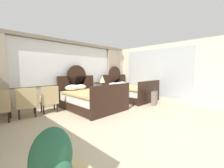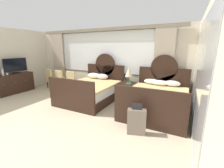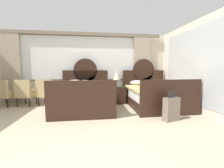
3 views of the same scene
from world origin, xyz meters
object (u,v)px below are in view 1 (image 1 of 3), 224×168
object	(u,v)px
suitcase_on_floor	(154,98)
armchair_by_window_centre	(27,102)
bed_near_mirror	(129,92)
table_lamp_on_nightstand	(102,79)
book_on_nightstand	(107,88)
armchair_by_window_left	(49,99)
backpack_on_bench	(53,160)
nightstand_between_beds	(104,94)
bed_near_window	(91,99)

from	to	relation	value
suitcase_on_floor	armchair_by_window_centre	bearing A→B (deg)	154.39
bed_near_mirror	table_lamp_on_nightstand	xyz separation A→B (m)	(-1.17, 0.69, 0.66)
book_on_nightstand	armchair_by_window_left	world-z (taller)	armchair_by_window_left
bed_near_mirror	book_on_nightstand	world-z (taller)	bed_near_mirror
book_on_nightstand	armchair_by_window_left	distance (m)	2.61
backpack_on_bench	suitcase_on_floor	distance (m)	5.23
nightstand_between_beds	suitcase_on_floor	distance (m)	2.30
armchair_by_window_left	backpack_on_bench	bearing A→B (deg)	-110.24
armchair_by_window_left	table_lamp_on_nightstand	bearing A→B (deg)	3.04
table_lamp_on_nightstand	backpack_on_bench	distance (m)	5.52
bed_near_window	armchair_by_window_left	world-z (taller)	bed_near_window
bed_near_mirror	bed_near_window	bearing A→B (deg)	-179.92
nightstand_between_beds	book_on_nightstand	world-z (taller)	book_on_nightstand
bed_near_mirror	armchair_by_window_left	size ratio (longest dim) A/B	2.40
table_lamp_on_nightstand	armchair_by_window_left	distance (m)	2.58
bed_near_window	table_lamp_on_nightstand	bearing A→B (deg)	30.41
armchair_by_window_centre	backpack_on_bench	distance (m)	3.84
backpack_on_bench	suitcase_on_floor	xyz separation A→B (m)	(4.91, 1.75, -0.43)
table_lamp_on_nightstand	bed_near_window	bearing A→B (deg)	-149.59
table_lamp_on_nightstand	book_on_nightstand	bearing A→B (deg)	-64.60
book_on_nightstand	suitcase_on_floor	xyz separation A→B (m)	(0.91, -1.96, -0.35)
bed_near_mirror	armchair_by_window_left	bearing A→B (deg)	171.42
bed_near_mirror	table_lamp_on_nightstand	size ratio (longest dim) A/B	3.81
table_lamp_on_nightstand	book_on_nightstand	distance (m)	0.44
table_lamp_on_nightstand	backpack_on_bench	world-z (taller)	table_lamp_on_nightstand
nightstand_between_beds	suitcase_on_floor	xyz separation A→B (m)	(1.00, -2.07, -0.02)
nightstand_between_beds	armchair_by_window_left	xyz separation A→B (m)	(-2.51, -0.06, 0.16)
bed_near_window	suitcase_on_floor	xyz separation A→B (m)	(2.18, -1.45, -0.08)
armchair_by_window_left	armchair_by_window_centre	world-z (taller)	same
nightstand_between_beds	table_lamp_on_nightstand	distance (m)	0.72
bed_near_mirror	suitcase_on_floor	distance (m)	1.47
bed_near_mirror	table_lamp_on_nightstand	world-z (taller)	bed_near_mirror
armchair_by_window_left	nightstand_between_beds	bearing A→B (deg)	1.40
nightstand_between_beds	armchair_by_window_centre	bearing A→B (deg)	-178.90
nightstand_between_beds	table_lamp_on_nightstand	xyz separation A→B (m)	(0.00, 0.07, 0.71)
table_lamp_on_nightstand	backpack_on_bench	bearing A→B (deg)	-135.05
book_on_nightstand	armchair_by_window_centre	xyz separation A→B (m)	(-3.29, 0.06, -0.17)
armchair_by_window_left	bed_near_window	bearing A→B (deg)	-22.68
armchair_by_window_left	armchair_by_window_centre	size ratio (longest dim) A/B	1.00
armchair_by_window_centre	nightstand_between_beds	bearing A→B (deg)	1.10
nightstand_between_beds	table_lamp_on_nightstand	size ratio (longest dim) A/B	1.09
suitcase_on_floor	book_on_nightstand	bearing A→B (deg)	114.97
nightstand_between_beds	backpack_on_bench	size ratio (longest dim) A/B	1.27
bed_near_mirror	armchair_by_window_left	distance (m)	3.73
book_on_nightstand	armchair_by_window_left	xyz separation A→B (m)	(-2.61, 0.06, -0.17)
bed_near_window	book_on_nightstand	size ratio (longest dim) A/B	8.44
book_on_nightstand	armchair_by_window_centre	bearing A→B (deg)	179.00
bed_near_window	suitcase_on_floor	world-z (taller)	bed_near_window
nightstand_between_beds	armchair_by_window_centre	size ratio (longest dim) A/B	0.69
table_lamp_on_nightstand	armchair_by_window_centre	size ratio (longest dim) A/B	0.63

